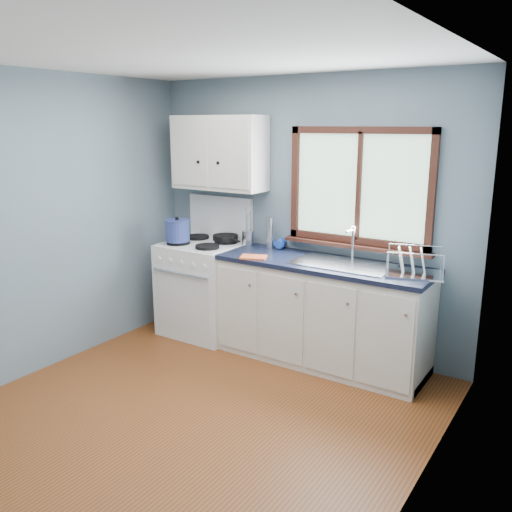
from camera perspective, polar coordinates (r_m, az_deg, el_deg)
The scene contains 18 objects.
floor at distance 4.07m, azimuth -7.91°, elevation -17.20°, with size 3.20×3.60×0.02m, color brown.
ceiling at distance 3.52m, azimuth -9.35°, elevation 20.73°, with size 3.20×3.60×0.02m, color white.
wall_back at distance 5.05m, azimuth 5.19°, elevation 4.34°, with size 3.20×0.02×2.50m, color slate.
wall_left at distance 4.79m, azimuth -23.15°, elevation 2.76°, with size 0.02×3.60×2.50m, color slate.
wall_right at distance 2.82m, azimuth 16.82°, elevation -3.84°, with size 0.02×3.60×2.50m, color slate.
gas_range at distance 5.46m, azimuth -5.51°, elevation -3.10°, with size 0.76×0.69×1.36m.
base_cabinets at distance 4.84m, azimuth 6.92°, elevation -6.45°, with size 1.85×0.60×0.88m.
countertop at distance 4.69m, azimuth 7.08°, elevation -0.83°, with size 1.89×0.64×0.04m, color black.
sink at distance 4.63m, azimuth 9.07°, elevation -1.62°, with size 0.84×0.46×0.44m.
window at distance 4.76m, azimuth 10.75°, elevation 6.32°, with size 1.36×0.10×1.03m.
upper_cabinets at distance 5.29m, azimuth -3.93°, elevation 10.78°, with size 0.95×0.35×0.70m.
skillet at distance 5.33m, azimuth -3.22°, elevation 1.97°, with size 0.40×0.32×0.05m.
stockpot at distance 5.31m, azimuth -8.27°, elevation 2.70°, with size 0.26×0.26×0.24m.
utensil_crock at distance 5.24m, azimuth -0.84°, elevation 1.92°, with size 0.16×0.16×0.37m.
thermos at distance 5.11m, azimuth 1.45°, elevation 2.41°, with size 0.07×0.07×0.29m, color silver.
soap_bottle at distance 5.06m, azimuth 2.39°, elevation 2.06°, with size 0.10×0.10×0.25m, color #183EA7.
dish_towel at distance 4.77m, azimuth -0.26°, elevation -0.12°, with size 0.23×0.16×0.02m, color #F06031.
dish_rack at distance 4.40m, azimuth 16.21°, elevation -1.18°, with size 0.51×0.44×0.22m.
Camera 1 is at (2.33, -2.59, 2.07)m, focal length 38.00 mm.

